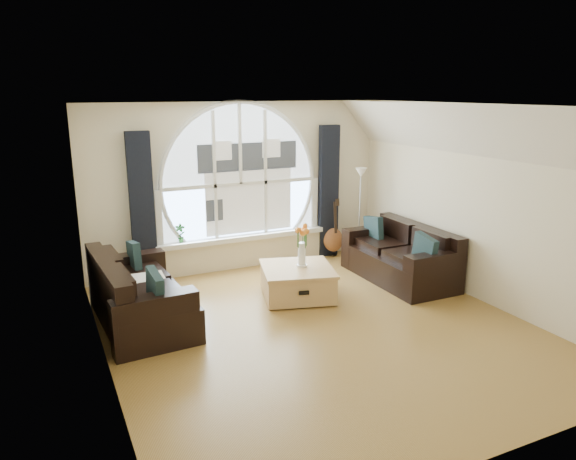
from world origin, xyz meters
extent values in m
cube|color=brown|center=(0.00, 0.00, 0.00)|extent=(5.00, 5.50, 0.01)
cube|color=silver|center=(0.00, 0.00, 2.70)|extent=(5.00, 5.50, 0.01)
cube|color=beige|center=(0.00, 2.75, 1.35)|extent=(5.00, 0.01, 2.70)
cube|color=beige|center=(0.00, -2.75, 1.35)|extent=(5.00, 0.01, 2.70)
cube|color=beige|center=(-2.50, 0.00, 1.35)|extent=(0.01, 5.50, 2.70)
cube|color=beige|center=(2.50, 0.00, 1.35)|extent=(0.01, 5.50, 2.70)
cube|color=silver|center=(2.20, 0.00, 2.35)|extent=(0.92, 5.50, 0.72)
cube|color=silver|center=(0.00, 2.72, 1.62)|extent=(2.60, 0.06, 2.15)
cube|color=white|center=(0.00, 2.65, 0.51)|extent=(2.90, 0.22, 0.08)
cube|color=white|center=(0.00, 2.69, 1.62)|extent=(2.76, 0.08, 2.15)
cube|color=silver|center=(0.15, 2.71, 1.50)|extent=(1.70, 0.02, 1.50)
cube|color=black|center=(-1.60, 2.63, 1.15)|extent=(0.35, 0.12, 2.30)
cube|color=black|center=(1.60, 2.63, 1.15)|extent=(0.35, 0.12, 2.30)
cube|color=black|center=(-1.95, 1.11, 0.40)|extent=(1.09, 2.00, 0.86)
cube|color=black|center=(1.97, 1.04, 0.40)|extent=(0.95, 1.90, 0.84)
cube|color=tan|center=(0.22, 1.06, 0.24)|extent=(1.21, 1.21, 0.48)
cube|color=silver|center=(-1.91, 1.11, 0.50)|extent=(0.56, 0.56, 0.10)
cube|color=white|center=(0.30, 1.07, 0.83)|extent=(0.24, 0.24, 0.70)
cube|color=#B2B2B2|center=(2.00, 2.23, 0.80)|extent=(0.24, 0.24, 1.60)
cube|color=brown|center=(1.66, 2.53, 0.53)|extent=(0.41, 0.33, 1.06)
imported|color=#1E6023|center=(-1.04, 2.65, 0.70)|extent=(0.18, 0.15, 0.30)
camera|label=1|loc=(-2.99, -5.42, 2.88)|focal=33.58mm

